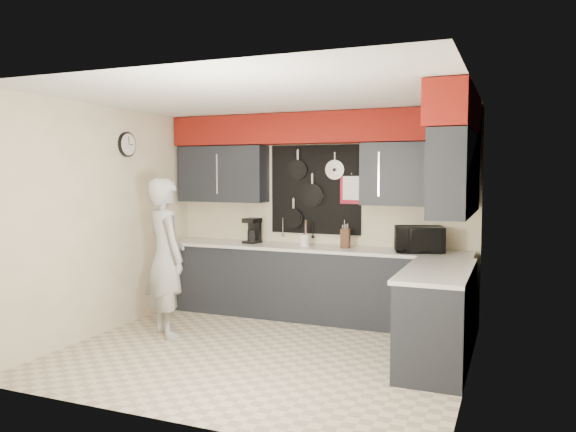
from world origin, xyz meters
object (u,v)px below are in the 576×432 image
at_px(utensil_crock, 305,240).
at_px(person, 166,257).
at_px(microwave, 419,239).
at_px(knife_block, 345,238).
at_px(coffee_maker, 253,230).

relative_size(utensil_crock, person, 0.09).
bearing_deg(microwave, person, -170.47).
xyz_separation_m(knife_block, coffee_maker, (-1.28, 0.05, 0.05)).
bearing_deg(knife_block, utensil_crock, 179.52).
relative_size(coffee_maker, person, 0.18).
distance_m(microwave, person, 2.91).
distance_m(knife_block, utensil_crock, 0.52).
distance_m(knife_block, coffee_maker, 1.28).
height_order(microwave, person, person).
bearing_deg(utensil_crock, knife_block, 4.07).
relative_size(knife_block, coffee_maker, 0.72).
xyz_separation_m(microwave, utensil_crock, (-1.41, -0.01, -0.07)).
bearing_deg(person, microwave, -118.40).
bearing_deg(utensil_crock, person, -132.79).
bearing_deg(person, coffee_maker, -72.10).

